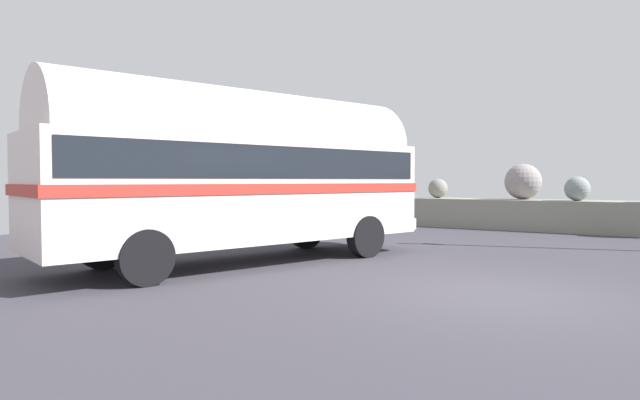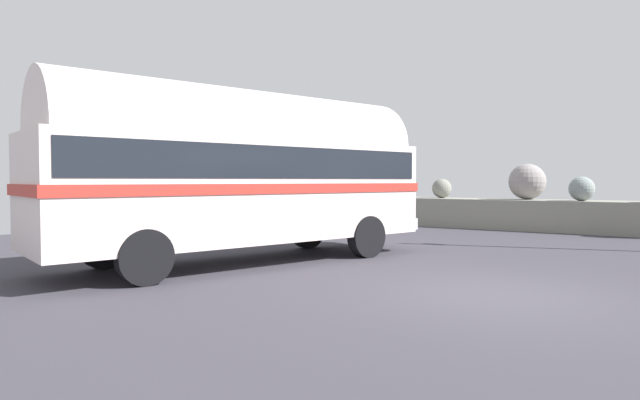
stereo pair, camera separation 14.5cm
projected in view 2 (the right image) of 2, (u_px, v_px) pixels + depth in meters
ground at (499, 296)px, 8.24m from camera, size 32.00×26.00×0.02m
breakwater at (600, 212)px, 17.95m from camera, size 31.36×2.35×2.41m
vintage_coach at (244, 168)px, 11.44m from camera, size 4.85×8.91×3.70m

